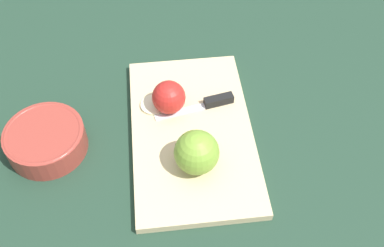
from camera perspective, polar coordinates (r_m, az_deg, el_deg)
name	(u,v)px	position (r m, az deg, el deg)	size (l,w,h in m)	color
ground_plane	(192,135)	(0.90, 0.00, -1.49)	(4.00, 4.00, 0.00)	#1E3828
cutting_board	(192,132)	(0.90, 0.00, -1.15)	(0.43, 0.29, 0.02)	#D1B789
apple_half_left	(197,152)	(0.81, 0.61, -3.70)	(0.08, 0.08, 0.08)	olive
apple_half_right	(169,97)	(0.90, -2.97, 3.34)	(0.07, 0.07, 0.07)	red
knife	(211,102)	(0.92, 2.48, 2.69)	(0.02, 0.17, 0.02)	silver
apple_slice	(154,105)	(0.93, -4.88, 2.37)	(0.05, 0.05, 0.01)	beige
bowl	(46,139)	(0.90, -18.10, -1.92)	(0.15, 0.15, 0.05)	#99382D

